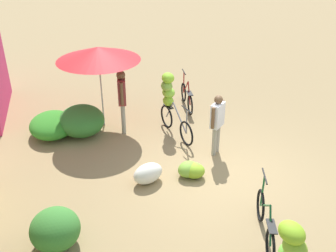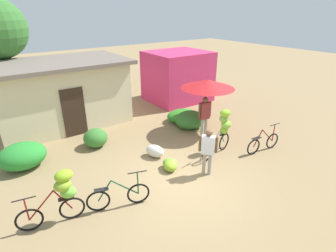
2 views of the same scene
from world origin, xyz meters
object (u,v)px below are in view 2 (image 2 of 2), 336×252
bicycle_by_shop (263,143)px  banana_pile_on_ground (170,165)px  shop_pink (178,76)px  person_bystander (205,113)px  market_umbrella (208,84)px  bicycle_near_pile (119,196)px  bicycle_leftmost (61,192)px  person_vendor (208,148)px  bicycle_center_loaded (223,128)px  produce_sack (155,151)px  building_low (61,93)px

bicycle_by_shop → banana_pile_on_ground: bearing=164.4°
shop_pink → person_bystander: size_ratio=1.84×
market_umbrella → bicycle_by_shop: 3.13m
bicycle_near_pile → banana_pile_on_ground: bicycle_near_pile is taller
person_bystander → shop_pink: bearing=64.7°
bicycle_leftmost → bicycle_by_shop: (6.95, -0.64, -0.52)m
person_vendor → shop_pink: bearing=59.6°
banana_pile_on_ground → bicycle_center_loaded: bearing=-2.6°
bicycle_center_loaded → bicycle_leftmost: bearing=-177.7°
banana_pile_on_ground → person_vendor: bearing=-47.5°
person_bystander → bicycle_by_shop: bearing=-64.2°
shop_pink → banana_pile_on_ground: 7.45m
shop_pink → bicycle_by_shop: size_ratio=2.04×
produce_sack → person_vendor: bearing=-68.2°
building_low → bicycle_center_loaded: size_ratio=3.40×
banana_pile_on_ground → person_bystander: (2.48, 1.12, 0.90)m
banana_pile_on_ground → person_vendor: 1.40m
bicycle_near_pile → bicycle_by_shop: (5.64, -0.32, -0.00)m
market_umbrella → bicycle_center_loaded: 2.18m
bicycle_near_pile → person_bystander: size_ratio=0.92×
building_low → shop_pink: 6.28m
bicycle_center_loaded → person_bystander: size_ratio=0.98×
building_low → market_umbrella: bearing=-43.3°
bicycle_leftmost → bicycle_near_pile: size_ratio=0.98×
produce_sack → person_vendor: (0.74, -1.86, 0.71)m
bicycle_leftmost → person_bystander: (5.93, 1.46, 0.21)m
bicycle_center_loaded → banana_pile_on_ground: (-2.22, 0.10, -0.79)m
bicycle_near_pile → bicycle_by_shop: bicycle_near_pile is taller
person_vendor → market_umbrella: bearing=48.0°
market_umbrella → produce_sack: size_ratio=3.20×
person_vendor → person_bystander: 2.61m
shop_pink → bicycle_by_shop: shop_pink is taller
building_low → produce_sack: (1.68, -4.98, -1.21)m
bicycle_leftmost → bicycle_by_shop: 7.00m
bicycle_leftmost → banana_pile_on_ground: bearing=5.5°
bicycle_near_pile → shop_pink: bearing=43.1°
market_umbrella → bicycle_by_shop: (0.48, -2.57, -1.72)m
bicycle_by_shop → produce_sack: 3.97m
shop_pink → bicycle_leftmost: bearing=-143.3°
bicycle_center_loaded → person_bystander: person_bystander is taller
building_low → bicycle_near_pile: (-0.52, -6.63, -1.08)m
bicycle_near_pile → bicycle_center_loaded: bicycle_center_loaded is taller
market_umbrella → bicycle_center_loaded: bearing=-114.9°
market_umbrella → bicycle_near_pile: market_umbrella is taller
bicycle_center_loaded → person_bystander: 1.26m
building_low → shop_pink: bearing=-2.4°
produce_sack → person_bystander: person_bystander is taller
building_low → shop_pink: size_ratio=1.80×
shop_pink → produce_sack: (-4.60, -4.71, -1.13)m
shop_pink → bicycle_near_pile: 9.36m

